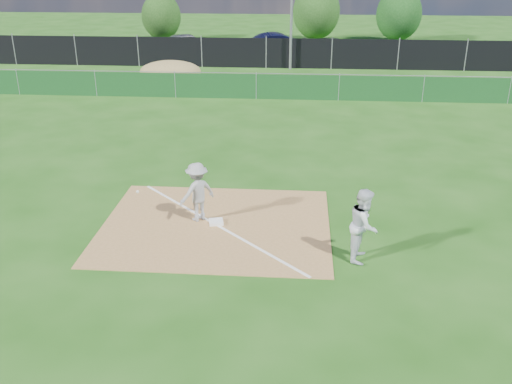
# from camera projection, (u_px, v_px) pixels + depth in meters

# --- Properties ---
(ground) EXTENTS (90.00, 90.00, 0.00)m
(ground) POSITION_uv_depth(u_px,v_px,m) (247.00, 128.00, 23.39)
(ground) COLOR #1A4B10
(ground) RESTS_ON ground
(infield_dirt) EXTENTS (6.00, 5.00, 0.02)m
(infield_dirt) POSITION_uv_depth(u_px,v_px,m) (216.00, 225.00, 15.13)
(infield_dirt) COLOR olive
(infield_dirt) RESTS_ON ground
(foul_line) EXTENTS (5.01, 5.01, 0.01)m
(foul_line) POSITION_uv_depth(u_px,v_px,m) (216.00, 225.00, 15.12)
(foul_line) COLOR white
(foul_line) RESTS_ON infield_dirt
(green_fence) EXTENTS (44.00, 0.05, 1.20)m
(green_fence) POSITION_uv_depth(u_px,v_px,m) (256.00, 87.00, 27.74)
(green_fence) COLOR #113E18
(green_fence) RESTS_ON ground
(dirt_mound) EXTENTS (3.38, 2.60, 1.17)m
(dirt_mound) POSITION_uv_depth(u_px,v_px,m) (170.00, 71.00, 31.31)
(dirt_mound) COLOR olive
(dirt_mound) RESTS_ON ground
(black_fence) EXTENTS (46.00, 0.04, 1.80)m
(black_fence) POSITION_uv_depth(u_px,v_px,m) (266.00, 53.00, 34.96)
(black_fence) COLOR black
(black_fence) RESTS_ON ground
(parking_lot) EXTENTS (46.00, 9.00, 0.01)m
(parking_lot) POSITION_uv_depth(u_px,v_px,m) (270.00, 54.00, 39.90)
(parking_lot) COLOR black
(parking_lot) RESTS_ON ground
(light_pole) EXTENTS (0.16, 0.16, 8.00)m
(light_pole) POSITION_uv_depth(u_px,v_px,m) (292.00, 1.00, 33.36)
(light_pole) COLOR slate
(light_pole) RESTS_ON ground
(first_base) EXTENTS (0.44, 0.44, 0.08)m
(first_base) POSITION_uv_depth(u_px,v_px,m) (216.00, 222.00, 15.19)
(first_base) COLOR white
(first_base) RESTS_ON infield_dirt
(play_at_first) EXTENTS (2.19, 1.14, 1.61)m
(play_at_first) POSITION_uv_depth(u_px,v_px,m) (197.00, 192.00, 15.11)
(play_at_first) COLOR #A6A6A8
(play_at_first) RESTS_ON infield_dirt
(runner) EXTENTS (0.84, 0.98, 1.77)m
(runner) POSITION_uv_depth(u_px,v_px,m) (364.00, 225.00, 13.18)
(runner) COLOR silver
(runner) RESTS_ON ground
(car_left) EXTENTS (4.40, 2.98, 1.39)m
(car_left) POSITION_uv_depth(u_px,v_px,m) (188.00, 43.00, 40.00)
(car_left) COLOR #93959A
(car_left) RESTS_ON parking_lot
(car_mid) EXTENTS (4.75, 2.68, 1.48)m
(car_mid) POSITION_uv_depth(u_px,v_px,m) (279.00, 44.00, 39.29)
(car_mid) COLOR black
(car_mid) RESTS_ON parking_lot
(car_right) EXTENTS (4.62, 2.51, 1.27)m
(car_right) POSITION_uv_depth(u_px,v_px,m) (336.00, 48.00, 38.38)
(car_right) COLOR black
(car_right) RESTS_ON parking_lot
(tree_left) EXTENTS (3.09, 3.09, 3.66)m
(tree_left) POSITION_uv_depth(u_px,v_px,m) (161.00, 16.00, 45.07)
(tree_left) COLOR #382316
(tree_left) RESTS_ON ground
(tree_mid) EXTENTS (3.69, 3.69, 4.37)m
(tree_mid) POSITION_uv_depth(u_px,v_px,m) (316.00, 12.00, 44.83)
(tree_mid) COLOR #382316
(tree_mid) RESTS_ON ground
(tree_right) EXTENTS (3.49, 3.49, 4.14)m
(tree_right) POSITION_uv_depth(u_px,v_px,m) (399.00, 14.00, 44.18)
(tree_right) COLOR #382316
(tree_right) RESTS_ON ground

